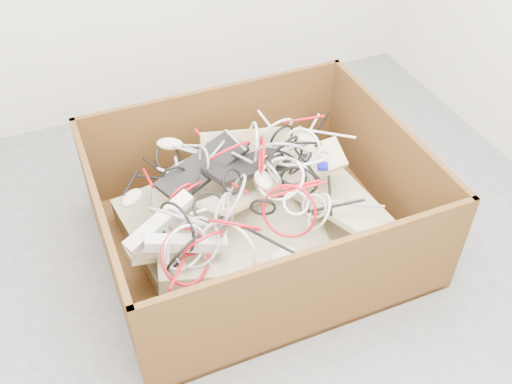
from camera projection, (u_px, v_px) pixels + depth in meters
name	position (u px, v px, depth m)	size (l,w,h in m)	color
ground	(273.00, 279.00, 2.52)	(3.00, 3.00, 0.00)	#505053
room_shell	(281.00, 2.00, 1.67)	(3.04, 3.04, 2.50)	silver
cardboard_box	(254.00, 224.00, 2.58)	(1.32, 1.10, 0.54)	#3F260F
keyboard_pile	(252.00, 194.00, 2.51)	(1.04, 0.81, 0.33)	#C4BB8A
mice_scatter	(231.00, 181.00, 2.44)	(0.98, 0.78, 0.18)	beige
power_strip_left	(159.00, 222.00, 2.23)	(0.32, 0.06, 0.04)	silver
power_strip_right	(186.00, 243.00, 2.20)	(0.31, 0.06, 0.04)	silver
vga_plug	(323.00, 166.00, 2.54)	(0.04, 0.04, 0.02)	#0D0DC3
cable_tangle	(242.00, 188.00, 2.36)	(1.08, 0.91, 0.43)	red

